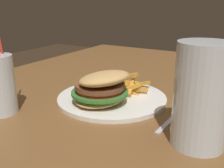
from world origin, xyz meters
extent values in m
cube|color=brown|center=(0.00, 0.00, 0.72)|extent=(1.37, 1.27, 0.03)
cylinder|color=brown|center=(-0.62, -0.57, 0.35)|extent=(0.08, 0.08, 0.71)
cylinder|color=white|center=(0.04, -0.14, 0.74)|extent=(0.28, 0.28, 0.01)
ellipsoid|color=tan|center=(0.09, -0.15, 0.76)|extent=(0.15, 0.13, 0.02)
cylinder|color=#38752D|center=(0.09, -0.15, 0.78)|extent=(0.16, 0.16, 0.01)
cylinder|color=red|center=(0.09, -0.15, 0.78)|extent=(0.13, 0.13, 0.01)
cylinder|color=brown|center=(0.09, -0.15, 0.79)|extent=(0.14, 0.14, 0.01)
ellipsoid|color=tan|center=(0.10, -0.13, 0.81)|extent=(0.15, 0.13, 0.04)
cube|color=gold|center=(-0.01, -0.11, 0.77)|extent=(0.08, 0.03, 0.04)
cube|color=gold|center=(-0.05, -0.16, 0.76)|extent=(0.03, 0.09, 0.01)
cube|color=gold|center=(0.00, -0.16, 0.77)|extent=(0.06, 0.06, 0.03)
cube|color=gold|center=(0.02, -0.15, 0.76)|extent=(0.06, 0.05, 0.01)
cube|color=gold|center=(-0.06, -0.15, 0.75)|extent=(0.08, 0.04, 0.02)
cube|color=gold|center=(-0.03, -0.14, 0.76)|extent=(0.07, 0.04, 0.03)
cube|color=gold|center=(0.00, -0.13, 0.76)|extent=(0.01, 0.08, 0.03)
cube|color=gold|center=(0.02, -0.12, 0.76)|extent=(0.06, 0.05, 0.03)
cube|color=gold|center=(-0.01, -0.11, 0.76)|extent=(0.03, 0.08, 0.01)
cube|color=gold|center=(-0.02, -0.14, 0.79)|extent=(0.03, 0.09, 0.03)
cube|color=gold|center=(-0.07, -0.12, 0.75)|extent=(0.01, 0.08, 0.03)
cube|color=gold|center=(0.01, -0.12, 0.76)|extent=(0.06, 0.07, 0.03)
cube|color=gold|center=(-0.02, -0.12, 0.76)|extent=(0.01, 0.06, 0.01)
cube|color=gold|center=(-0.03, -0.12, 0.76)|extent=(0.07, 0.05, 0.03)
cube|color=gold|center=(-0.01, -0.14, 0.77)|extent=(0.05, 0.04, 0.02)
cylinder|color=silver|center=(0.15, 0.10, 0.83)|extent=(0.10, 0.10, 0.18)
cylinder|color=#C67F23|center=(0.15, 0.10, 0.82)|extent=(0.08, 0.08, 0.17)
cylinder|color=red|center=(0.22, -0.32, 0.84)|extent=(0.01, 0.02, 0.21)
ellipsoid|color=silver|center=(0.02, 0.03, 0.75)|extent=(0.05, 0.04, 0.01)
cube|color=silver|center=(0.10, 0.03, 0.74)|extent=(0.11, 0.02, 0.00)
camera|label=1|loc=(0.59, 0.18, 0.99)|focal=42.00mm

